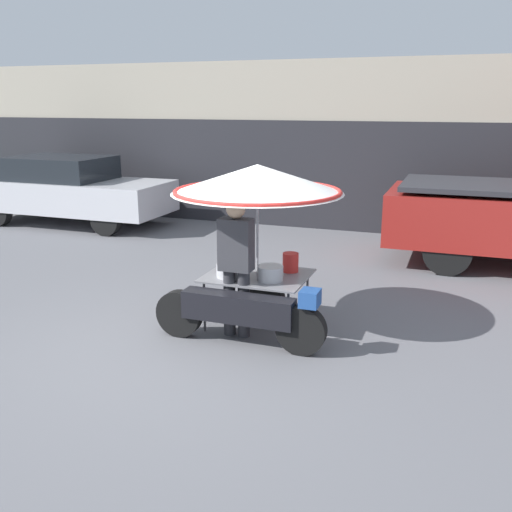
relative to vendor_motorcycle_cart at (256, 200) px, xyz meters
name	(u,v)px	position (x,y,z in m)	size (l,w,h in m)	color
ground_plane	(182,348)	(-0.56, -0.90, -1.58)	(36.00, 36.00, 0.00)	slate
shopfront_building	(335,144)	(-0.56, 6.79, 0.18)	(28.00, 2.06, 3.55)	#B2A893
vendor_motorcycle_cart	(256,200)	(0.00, 0.00, 0.00)	(2.04, 2.03, 1.99)	black
vendor_person	(236,261)	(-0.12, -0.34, -0.67)	(0.38, 0.22, 1.63)	#2D2D33
parked_car	(68,189)	(-6.09, 4.36, -0.80)	(4.57, 1.75, 1.51)	black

